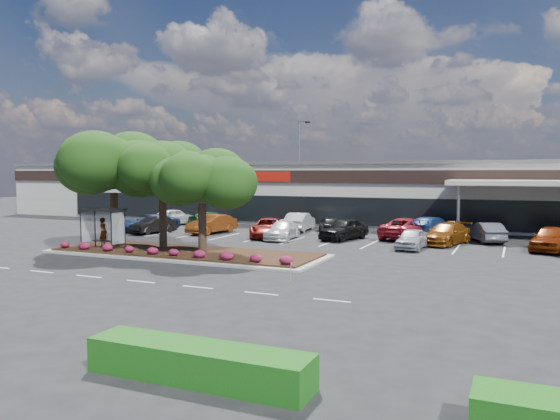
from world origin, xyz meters
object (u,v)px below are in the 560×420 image
at_px(car_1, 153,225).
at_px(survey_stake, 291,269).
at_px(light_pole, 300,177).
at_px(car_0, 149,223).

bearing_deg(car_1, survey_stake, -26.72).
xyz_separation_m(light_pole, car_0, (-9.10, -13.37, -3.96)).
bearing_deg(light_pole, survey_stake, -69.19).
relative_size(light_pole, survey_stake, 11.51).
bearing_deg(light_pole, car_0, -124.24).
xyz_separation_m(survey_stake, car_0, (-20.11, 15.61, 0.14)).
xyz_separation_m(light_pole, car_1, (-7.73, -14.66, -3.99)).
bearing_deg(car_0, car_1, -19.02).
distance_m(light_pole, car_0, 16.65).
height_order(light_pole, car_0, light_pole).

